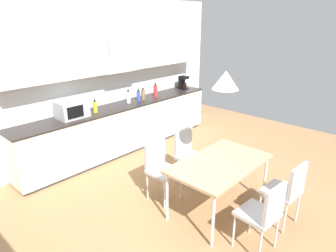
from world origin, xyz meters
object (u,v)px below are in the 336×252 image
(dining_table, at_px, (220,165))
(chair_far_left, at_px, (160,165))
(bottle_blue, at_px, (138,96))
(chair_near_left, at_px, (265,211))
(bottle_yellow, at_px, (95,107))
(bottle_red, at_px, (155,91))
(chair_near_right, at_px, (288,188))
(coffee_maker, at_px, (183,83))
(bottle_brown, at_px, (143,95))
(chair_far_right, at_px, (188,151))
(pendant_lamp, at_px, (226,80))
(bottle_white, at_px, (128,97))
(microwave, at_px, (72,109))

(dining_table, xyz_separation_m, chair_far_left, (-0.31, 0.79, -0.15))
(bottle_blue, bearing_deg, chair_near_left, -109.49)
(bottle_yellow, relative_size, dining_table, 0.16)
(bottle_red, height_order, chair_near_right, bottle_red)
(coffee_maker, bearing_deg, bottle_blue, -178.71)
(bottle_blue, relative_size, chair_near_right, 0.27)
(bottle_brown, xyz_separation_m, chair_far_right, (-0.66, -1.73, -0.49))
(bottle_blue, distance_m, pendant_lamp, 2.78)
(bottle_yellow, relative_size, bottle_brown, 0.96)
(bottle_blue, relative_size, dining_table, 0.17)
(bottle_blue, bearing_deg, chair_far_right, -107.24)
(bottle_brown, relative_size, bottle_red, 0.82)
(bottle_yellow, height_order, chair_far_right, bottle_yellow)
(coffee_maker, relative_size, bottle_brown, 1.25)
(chair_near_right, bearing_deg, chair_far_right, 89.71)
(chair_far_left, bearing_deg, chair_near_right, -68.59)
(bottle_blue, bearing_deg, pendant_lamp, -108.67)
(bottle_yellow, bearing_deg, bottle_brown, 1.08)
(coffee_maker, xyz_separation_m, chair_near_right, (-1.96, -3.35, -0.54))
(chair_near_left, bearing_deg, chair_far_left, 89.75)
(coffee_maker, distance_m, dining_table, 3.44)
(bottle_white, height_order, dining_table, bottle_white)
(chair_near_right, distance_m, pendant_lamp, 1.53)
(pendant_lamp, bearing_deg, bottle_red, 62.40)
(bottle_white, bearing_deg, chair_far_left, -117.84)
(chair_far_right, bearing_deg, dining_table, -111.72)
(pendant_lamp, bearing_deg, microwave, 103.69)
(bottle_white, bearing_deg, pendant_lamp, -103.50)
(microwave, height_order, dining_table, microwave)
(bottle_brown, xyz_separation_m, dining_table, (-0.98, -2.53, -0.34))
(bottle_yellow, xyz_separation_m, bottle_brown, (1.17, 0.02, 0.00))
(bottle_white, relative_size, chair_far_right, 0.30)
(dining_table, xyz_separation_m, chair_far_right, (0.32, 0.79, -0.15))
(coffee_maker, bearing_deg, chair_near_right, -120.35)
(bottle_yellow, height_order, dining_table, bottle_yellow)
(coffee_maker, distance_m, chair_near_right, 3.92)
(chair_near_right, bearing_deg, bottle_yellow, 98.56)
(bottle_blue, height_order, dining_table, bottle_blue)
(microwave, xyz_separation_m, chair_far_right, (0.93, -1.74, -0.53))
(chair_far_right, relative_size, chair_near_left, 1.00)
(bottle_yellow, relative_size, bottle_blue, 0.96)
(coffee_maker, relative_size, chair_far_right, 0.34)
(bottle_white, height_order, chair_near_right, bottle_white)
(chair_far_right, distance_m, chair_far_left, 0.63)
(microwave, bearing_deg, dining_table, -76.31)
(chair_near_left, bearing_deg, bottle_brown, 68.62)
(bottle_blue, relative_size, chair_far_right, 0.27)
(coffee_maker, xyz_separation_m, bottle_blue, (-1.42, -0.03, -0.05))
(bottle_brown, bearing_deg, coffee_maker, 1.39)
(chair_far_left, distance_m, pendant_lamp, 1.53)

